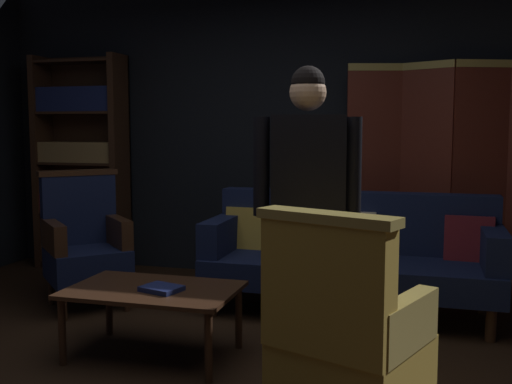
{
  "coord_description": "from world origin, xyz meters",
  "views": [
    {
      "loc": [
        1.09,
        -3.03,
        1.38
      ],
      "look_at": [
        0.0,
        0.8,
        0.95
      ],
      "focal_mm": 42.86,
      "sensor_mm": 36.0,
      "label": 1
    }
  ],
  "objects_px": {
    "bookshelf": "(82,156)",
    "standing_figure": "(307,191)",
    "velvet_couch": "(351,252)",
    "book_navy_cloth": "(162,288)",
    "folding_screen": "(452,175)",
    "coffee_table": "(153,295)",
    "armchair_gilt_accent": "(345,336)",
    "armchair_wing_left": "(85,243)"
  },
  "relations": [
    {
      "from": "folding_screen",
      "to": "velvet_couch",
      "type": "height_order",
      "value": "folding_screen"
    },
    {
      "from": "armchair_gilt_accent",
      "to": "coffee_table",
      "type": "bearing_deg",
      "value": 149.49
    },
    {
      "from": "velvet_couch",
      "to": "standing_figure",
      "type": "relative_size",
      "value": 1.25
    },
    {
      "from": "coffee_table",
      "to": "armchair_gilt_accent",
      "type": "xyz_separation_m",
      "value": [
        1.24,
        -0.73,
        0.12
      ]
    },
    {
      "from": "bookshelf",
      "to": "standing_figure",
      "type": "bearing_deg",
      "value": -36.86
    },
    {
      "from": "bookshelf",
      "to": "book_navy_cloth",
      "type": "bearing_deg",
      "value": -49.01
    },
    {
      "from": "folding_screen",
      "to": "book_navy_cloth",
      "type": "distance_m",
      "value": 2.66
    },
    {
      "from": "folding_screen",
      "to": "armchair_gilt_accent",
      "type": "xyz_separation_m",
      "value": [
        -0.51,
        -2.67,
        -0.5
      ]
    },
    {
      "from": "coffee_table",
      "to": "armchair_wing_left",
      "type": "bearing_deg",
      "value": 139.58
    },
    {
      "from": "folding_screen",
      "to": "standing_figure",
      "type": "xyz_separation_m",
      "value": [
        -0.82,
        -1.92,
        0.04
      ]
    },
    {
      "from": "folding_screen",
      "to": "coffee_table",
      "type": "height_order",
      "value": "folding_screen"
    },
    {
      "from": "velvet_couch",
      "to": "book_navy_cloth",
      "type": "distance_m",
      "value": 1.59
    },
    {
      "from": "book_navy_cloth",
      "to": "armchair_wing_left",
      "type": "bearing_deg",
      "value": 140.16
    },
    {
      "from": "armchair_gilt_accent",
      "to": "standing_figure",
      "type": "distance_m",
      "value": 0.97
    },
    {
      "from": "bookshelf",
      "to": "coffee_table",
      "type": "xyz_separation_m",
      "value": [
        1.67,
        -1.97,
        -0.72
      ]
    },
    {
      "from": "bookshelf",
      "to": "armchair_wing_left",
      "type": "distance_m",
      "value": 1.49
    },
    {
      "from": "folding_screen",
      "to": "armchair_gilt_accent",
      "type": "bearing_deg",
      "value": -100.73
    },
    {
      "from": "book_navy_cloth",
      "to": "velvet_couch",
      "type": "bearing_deg",
      "value": 53.38
    },
    {
      "from": "folding_screen",
      "to": "book_navy_cloth",
      "type": "relative_size",
      "value": 8.57
    },
    {
      "from": "bookshelf",
      "to": "armchair_wing_left",
      "type": "height_order",
      "value": "bookshelf"
    },
    {
      "from": "armchair_wing_left",
      "to": "standing_figure",
      "type": "xyz_separation_m",
      "value": [
        1.88,
        -0.79,
        0.54
      ]
    },
    {
      "from": "velvet_couch",
      "to": "armchair_wing_left",
      "type": "xyz_separation_m",
      "value": [
        -1.98,
        -0.41,
        0.04
      ]
    },
    {
      "from": "armchair_gilt_accent",
      "to": "standing_figure",
      "type": "height_order",
      "value": "standing_figure"
    },
    {
      "from": "armchair_gilt_accent",
      "to": "book_navy_cloth",
      "type": "height_order",
      "value": "armchair_gilt_accent"
    },
    {
      "from": "folding_screen",
      "to": "standing_figure",
      "type": "bearing_deg",
      "value": -113.13
    },
    {
      "from": "velvet_couch",
      "to": "coffee_table",
      "type": "xyz_separation_m",
      "value": [
        -1.03,
        -1.23,
        -0.08
      ]
    },
    {
      "from": "bookshelf",
      "to": "book_navy_cloth",
      "type": "relative_size",
      "value": 9.24
    },
    {
      "from": "coffee_table",
      "to": "standing_figure",
      "type": "distance_m",
      "value": 1.13
    },
    {
      "from": "folding_screen",
      "to": "coffee_table",
      "type": "bearing_deg",
      "value": -131.92
    },
    {
      "from": "velvet_couch",
      "to": "coffee_table",
      "type": "bearing_deg",
      "value": -129.88
    },
    {
      "from": "velvet_couch",
      "to": "book_navy_cloth",
      "type": "bearing_deg",
      "value": -126.62
    },
    {
      "from": "coffee_table",
      "to": "book_navy_cloth",
      "type": "height_order",
      "value": "book_navy_cloth"
    },
    {
      "from": "bookshelf",
      "to": "book_navy_cloth",
      "type": "xyz_separation_m",
      "value": [
        1.75,
        -2.02,
        -0.66
      ]
    },
    {
      "from": "bookshelf",
      "to": "velvet_couch",
      "type": "distance_m",
      "value": 2.87
    },
    {
      "from": "armchair_gilt_accent",
      "to": "velvet_couch",
      "type": "bearing_deg",
      "value": 96.22
    },
    {
      "from": "book_navy_cloth",
      "to": "folding_screen",
      "type": "bearing_deg",
      "value": 50.06
    },
    {
      "from": "armchair_gilt_accent",
      "to": "armchair_wing_left",
      "type": "bearing_deg",
      "value": 144.87
    },
    {
      "from": "armchair_gilt_accent",
      "to": "book_navy_cloth",
      "type": "relative_size",
      "value": 4.69
    },
    {
      "from": "coffee_table",
      "to": "book_navy_cloth",
      "type": "xyz_separation_m",
      "value": [
        0.08,
        -0.05,
        0.06
      ]
    },
    {
      "from": "coffee_table",
      "to": "armchair_gilt_accent",
      "type": "distance_m",
      "value": 1.44
    },
    {
      "from": "coffee_table",
      "to": "standing_figure",
      "type": "height_order",
      "value": "standing_figure"
    },
    {
      "from": "standing_figure",
      "to": "armchair_gilt_accent",
      "type": "bearing_deg",
      "value": -67.19
    }
  ]
}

